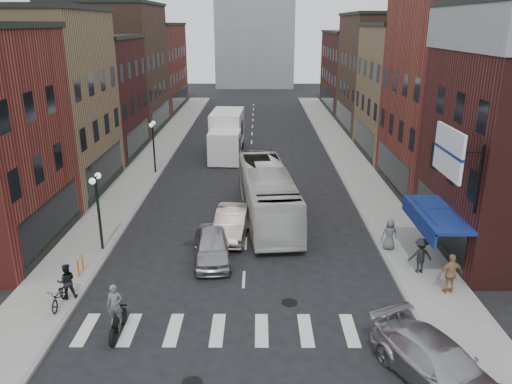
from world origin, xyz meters
TOP-DOWN VIEW (x-y plane):
  - ground at (0.00, 0.00)m, footprint 160.00×160.00m
  - sidewalk_left at (-8.50, 22.00)m, footprint 3.00×74.00m
  - sidewalk_right at (8.50, 22.00)m, footprint 3.00×74.00m
  - curb_left at (-7.00, 22.00)m, footprint 0.20×74.00m
  - curb_right at (7.00, 22.00)m, footprint 0.20×74.00m
  - crosswalk_stripes at (0.00, -3.00)m, footprint 12.00×2.20m
  - bldg_left_mid_a at (-14.99, 14.00)m, footprint 10.30×10.20m
  - bldg_left_mid_b at (-14.99, 24.00)m, footprint 10.30×10.20m
  - bldg_left_far_a at (-14.99, 35.00)m, footprint 10.30×12.20m
  - bldg_left_far_b at (-14.99, 49.00)m, footprint 10.30×16.20m
  - bldg_right_mid_a at (15.00, 14.00)m, footprint 10.30×10.20m
  - bldg_right_mid_b at (14.99, 24.00)m, footprint 10.30×10.20m
  - bldg_right_far_a at (14.99, 35.00)m, footprint 10.30×12.20m
  - bldg_right_far_b at (14.99, 49.00)m, footprint 10.30×16.20m
  - awning_blue at (8.93, 2.50)m, footprint 1.80×5.00m
  - billboard_sign at (8.59, 0.50)m, footprint 1.52×3.00m
  - streetlamp_near at (-7.40, 4.00)m, footprint 0.32×1.22m
  - streetlamp_far at (-7.40, 18.00)m, footprint 0.32×1.22m
  - bike_rack at (-7.60, 1.30)m, footprint 0.08×0.68m
  - box_truck at (-2.13, 23.80)m, footprint 2.91×8.75m
  - motorcycle_rider at (-4.66, -3.31)m, footprint 0.62×2.07m
  - transit_bus at (1.20, 8.71)m, footprint 3.81×11.42m
  - sedan_left_near at (-1.62, 3.00)m, footprint 2.25×4.65m
  - sedan_left_far at (-0.80, 6.00)m, footprint 2.10×4.93m
  - curb_car at (6.50, -6.01)m, footprint 4.13×5.63m
  - parked_bicycle at (-7.50, -1.53)m, footprint 0.67×1.72m
  - ped_left_solo at (-7.40, -0.89)m, footprint 0.87×0.70m
  - ped_right_a at (8.21, 1.51)m, footprint 1.13×0.62m
  - ped_right_b at (8.91, -0.38)m, footprint 1.14×0.72m
  - ped_right_c at (7.40, 4.03)m, footprint 0.83×0.56m

SIDE VIEW (x-z plane):
  - ground at x=0.00m, z-range 0.00..0.00m
  - curb_left at x=-7.00m, z-range -0.08..0.08m
  - curb_right at x=7.00m, z-range -0.08..0.08m
  - crosswalk_stripes at x=0.00m, z-range -0.01..0.01m
  - sidewalk_left at x=-8.50m, z-range 0.00..0.15m
  - sidewalk_right at x=8.50m, z-range 0.00..0.15m
  - bike_rack at x=-7.60m, z-range 0.15..0.95m
  - parked_bicycle at x=-7.50m, z-range 0.15..1.04m
  - curb_car at x=6.50m, z-range 0.00..1.52m
  - sedan_left_near at x=-1.62m, z-range 0.00..1.53m
  - sedan_left_far at x=-0.80m, z-range 0.00..1.58m
  - ped_left_solo at x=-7.40m, z-range 0.15..1.71m
  - ped_right_c at x=7.40m, z-range 0.15..1.80m
  - motorcycle_rider at x=-4.66m, z-range -0.07..2.04m
  - ped_right_a at x=8.21m, z-range 0.15..1.84m
  - ped_right_b at x=8.91m, z-range 0.15..1.96m
  - transit_bus at x=1.20m, z-range 0.00..3.12m
  - box_truck at x=-2.13m, z-range -0.02..3.74m
  - awning_blue at x=8.93m, z-range 2.24..3.02m
  - streetlamp_near at x=-7.40m, z-range 0.86..4.97m
  - streetlamp_far at x=-7.40m, z-range 0.86..4.97m
  - bldg_right_far_b at x=14.99m, z-range 0.00..10.30m
  - bldg_left_mid_b at x=-14.99m, z-range 0.00..10.30m
  - bldg_left_far_b at x=-14.99m, z-range 0.00..11.30m
  - bldg_right_mid_b at x=14.99m, z-range 0.00..11.30m
  - billboard_sign at x=8.59m, z-range 4.28..7.98m
  - bldg_right_far_a at x=14.99m, z-range 0.00..12.30m
  - bldg_left_mid_a at x=-14.99m, z-range 0.00..12.30m
  - bldg_left_far_a at x=-14.99m, z-range 0.00..13.30m
  - bldg_right_mid_a at x=15.00m, z-range 0.00..14.30m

